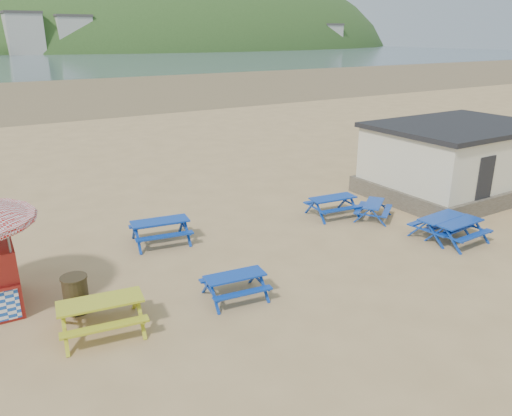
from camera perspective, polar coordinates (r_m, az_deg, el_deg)
ground at (r=16.58m, az=1.45°, el=-4.99°), size 400.00×400.00×0.00m
wet_sand at (r=68.47m, az=-25.21°, el=11.86°), size 400.00×400.00×0.00m
picnic_table_blue_a at (r=17.42m, az=-10.84°, el=-2.66°), size 2.15×1.84×0.81m
picnic_table_blue_b at (r=19.88m, az=8.74°, el=0.19°), size 1.98×1.67×0.77m
picnic_table_blue_c at (r=19.87m, az=13.24°, el=-0.30°), size 1.98×1.92×0.65m
picnic_table_blue_d at (r=13.70m, az=-2.41°, el=-8.93°), size 1.80×1.52×0.69m
picnic_table_blue_e at (r=18.75m, az=20.31°, el=-2.01°), size 1.95×1.62×0.77m
picnic_table_blue_f at (r=18.50m, az=22.10°, el=-2.55°), size 1.88×1.54×0.76m
picnic_table_yellow at (r=12.81m, az=-17.21°, el=-11.69°), size 2.20×1.88×0.83m
litter_bin at (r=13.80m, az=-19.91°, el=-9.21°), size 0.68×0.68×1.00m
amenity_block at (r=23.81m, az=21.84°, el=5.19°), size 7.40×5.40×3.15m
headland_town at (r=262.02m, az=-10.03°, el=15.43°), size 264.00×144.00×108.00m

